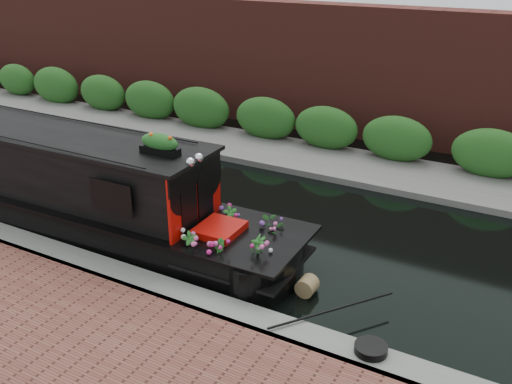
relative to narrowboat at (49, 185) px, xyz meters
The scene contains 8 objects.
ground 4.25m from the narrowboat, 27.99° to the left, with size 80.00×80.00×0.00m, color black.
near_bank_coping 4.01m from the narrowboat, 19.96° to the right, with size 40.00×0.60×0.50m, color slate.
far_bank_path 7.23m from the narrowboat, 59.09° to the left, with size 40.00×2.40×0.34m, color #61615D.
far_hedge 8.01m from the narrowboat, 62.41° to the left, with size 40.00×1.10×2.80m, color #23571D.
far_brick_wall 9.91m from the narrowboat, 68.07° to the left, with size 40.00×1.00×8.00m, color #56241D.
narrowboat is the anchor object (origin of this frame).
rope_fender 6.28m from the narrowboat, ahead, with size 0.34×0.34×0.33m, color olive.
coiled_mooring_rope 7.93m from the narrowboat, ahead, with size 0.49×0.49×0.12m, color black.
Camera 1 is at (5.89, -9.83, 5.71)m, focal length 40.00 mm.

